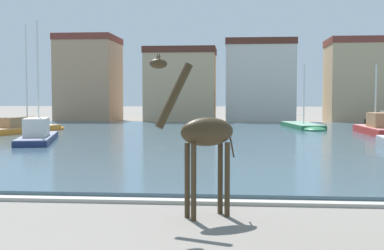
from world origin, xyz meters
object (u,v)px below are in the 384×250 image
(giraffe_statue, at_px, (203,135))
(sailboat_green, at_px, (304,127))
(sailboat_red, at_px, (375,129))
(sailboat_orange, at_px, (27,129))
(sailboat_navy, at_px, (39,136))

(giraffe_statue, relative_size, sailboat_green, 0.46)
(sailboat_red, xyz_separation_m, sailboat_orange, (-28.90, -1.09, -0.09))
(sailboat_green, height_order, sailboat_navy, sailboat_navy)
(sailboat_orange, bearing_deg, sailboat_green, 17.93)
(sailboat_green, relative_size, sailboat_orange, 1.03)
(sailboat_green, bearing_deg, sailboat_orange, -162.07)
(giraffe_statue, xyz_separation_m, sailboat_navy, (-12.59, 19.85, -1.69))
(sailboat_green, xyz_separation_m, sailboat_red, (4.82, -6.70, 0.29))
(sailboat_navy, bearing_deg, sailboat_orange, 117.89)
(sailboat_green, relative_size, sailboat_red, 1.08)
(giraffe_statue, height_order, sailboat_navy, sailboat_navy)
(sailboat_orange, bearing_deg, sailboat_navy, -62.11)
(sailboat_red, distance_m, sailboat_navy, 26.33)
(sailboat_orange, xyz_separation_m, sailboat_navy, (4.07, -7.69, 0.04))
(giraffe_statue, xyz_separation_m, sailboat_green, (7.41, 35.33, -1.93))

